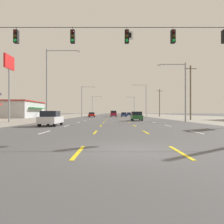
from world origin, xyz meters
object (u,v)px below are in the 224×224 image
at_px(sedan_far_right_farthest, 129,114).
at_px(streetlight_left_row_0, 50,79).
at_px(sedan_inner_right_far, 124,114).
at_px(sedan_center_turn_farther, 113,114).
at_px(suv_center_turn_midfar, 114,114).
at_px(pole_sign_left_row_0, 9,70).
at_px(streetlight_right_row_1, 145,98).
at_px(hatchback_far_left_nearest, 51,118).
at_px(streetlight_right_row_0, 182,87).
at_px(streetlight_left_row_1, 83,99).
at_px(streetlight_left_row_2, 94,104).
at_px(hatchback_inner_right_near, 137,116).
at_px(sedan_far_left_mid, 92,115).
at_px(streetlight_right_row_2, 134,104).

distance_m(sedan_far_right_farthest, streetlight_left_row_0, 67.05).
bearing_deg(sedan_inner_right_far, sedan_far_right_farthest, 81.58).
bearing_deg(sedan_center_turn_farther, suv_center_turn_midfar, -89.67).
height_order(pole_sign_left_row_0, streetlight_right_row_1, streetlight_right_row_1).
bearing_deg(suv_center_turn_midfar, streetlight_right_row_1, -11.34).
bearing_deg(streetlight_left_row_0, pole_sign_left_row_0, -168.41).
height_order(hatchback_far_left_nearest, streetlight_right_row_1, streetlight_right_row_1).
distance_m(hatchback_far_left_nearest, sedan_inner_right_far, 50.74).
bearing_deg(suv_center_turn_midfar, streetlight_left_row_0, -103.95).
height_order(sedan_far_right_farthest, streetlight_right_row_0, streetlight_right_row_0).
bearing_deg(suv_center_turn_midfar, streetlight_right_row_0, -75.69).
height_order(sedan_center_turn_farther, streetlight_right_row_1, streetlight_right_row_1).
distance_m(hatchback_far_left_nearest, streetlight_left_row_1, 46.06).
bearing_deg(streetlight_left_row_2, pole_sign_left_row_0, -94.28).
bearing_deg(sedan_center_turn_farther, pole_sign_left_row_0, -103.70).
relative_size(pole_sign_left_row_0, streetlight_right_row_0, 1.09).
bearing_deg(sedan_center_turn_farther, hatchback_inner_right_near, -86.10).
xyz_separation_m(streetlight_left_row_0, streetlight_right_row_1, (19.33, 36.37, -0.26)).
bearing_deg(suv_center_turn_midfar, hatchback_far_left_nearest, -98.09).
height_order(sedan_far_left_mid, sedan_inner_right_far, same).
xyz_separation_m(sedan_center_turn_farther, streetlight_left_row_2, (-9.35, 12.85, 4.78)).
xyz_separation_m(hatchback_inner_right_near, sedan_far_right_farthest, (3.38, 59.98, -0.03)).
bearing_deg(sedan_far_left_mid, streetlight_left_row_1, 148.16).
distance_m(streetlight_left_row_0, streetlight_left_row_2, 72.74).
xyz_separation_m(suv_center_turn_midfar, streetlight_right_row_1, (9.80, -1.97, 4.96)).
height_order(sedan_far_left_mid, streetlight_right_row_0, streetlight_right_row_0).
relative_size(sedan_inner_right_far, sedan_center_turn_farther, 1.00).
bearing_deg(streetlight_left_row_0, sedan_center_turn_farther, 81.08).
distance_m(sedan_far_right_farthest, streetlight_left_row_1, 33.25).
relative_size(pole_sign_left_row_0, streetlight_left_row_0, 0.88).
height_order(hatchback_inner_right_near, streetlight_right_row_0, streetlight_right_row_0).
bearing_deg(sedan_inner_right_far, sedan_center_turn_farther, 100.26).
relative_size(suv_center_turn_midfar, streetlight_left_row_0, 0.46).
height_order(sedan_center_turn_farther, streetlight_left_row_0, streetlight_left_row_0).
bearing_deg(sedan_far_right_farthest, streetlight_left_row_1, -120.36).
height_order(sedan_inner_right_far, sedan_center_turn_farther, same).
xyz_separation_m(sedan_far_left_mid, streetlight_right_row_2, (16.49, 38.20, 4.55)).
distance_m(sedan_inner_right_far, streetlight_left_row_0, 42.74).
height_order(sedan_center_turn_farther, streetlight_right_row_0, streetlight_right_row_0).
distance_m(sedan_far_right_farthest, streetlight_left_row_2, 18.95).
bearing_deg(streetlight_right_row_1, sedan_far_right_farthest, 95.60).
distance_m(suv_center_turn_midfar, streetlight_right_row_0, 39.77).
bearing_deg(sedan_far_right_farthest, streetlight_right_row_0, -87.56).
bearing_deg(sedan_center_turn_farther, streetlight_left_row_1, -111.95).
xyz_separation_m(sedan_far_right_farthest, streetlight_left_row_0, (-16.55, -64.74, 5.49)).
distance_m(pole_sign_left_row_0, streetlight_right_row_2, 77.95).
height_order(suv_center_turn_midfar, sedan_center_turn_farther, suv_center_turn_midfar).
bearing_deg(sedan_inner_right_far, streetlight_right_row_0, -81.03).
bearing_deg(streetlight_right_row_2, sedan_inner_right_far, -101.21).
height_order(streetlight_right_row_0, streetlight_right_row_1, streetlight_right_row_1).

